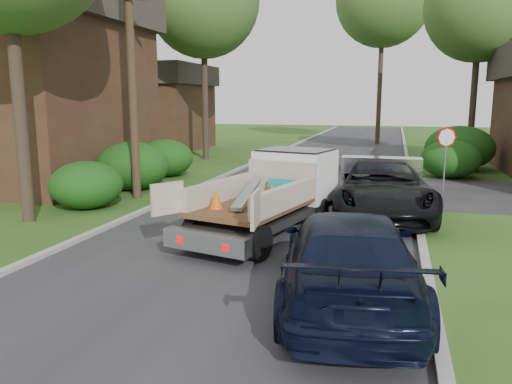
{
  "coord_description": "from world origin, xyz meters",
  "views": [
    {
      "loc": [
        3.35,
        -10.82,
        3.46
      ],
      "look_at": [
        0.07,
        0.97,
        1.2
      ],
      "focal_mm": 35.0,
      "sensor_mm": 36.0,
      "label": 1
    }
  ],
  "objects_px": {
    "tree_right_far": "(480,7)",
    "black_pickup": "(380,188)",
    "house_left_near": "(16,80)",
    "tree_left_far": "(203,1)",
    "utility_pole": "(131,49)",
    "house_left_far": "(152,106)",
    "navy_suv": "(348,258)",
    "stop_sign": "(446,146)",
    "flatbed_truck": "(279,188)"
  },
  "relations": [
    {
      "from": "utility_pole",
      "to": "black_pickup",
      "type": "distance_m",
      "value": 9.52
    },
    {
      "from": "tree_right_far",
      "to": "black_pickup",
      "type": "bearing_deg",
      "value": -106.25
    },
    {
      "from": "utility_pole",
      "to": "house_left_far",
      "type": "height_order",
      "value": "utility_pole"
    },
    {
      "from": "house_left_near",
      "to": "tree_right_far",
      "type": "bearing_deg",
      "value": 33.69
    },
    {
      "from": "utility_pole",
      "to": "stop_sign",
      "type": "bearing_deg",
      "value": 20.62
    },
    {
      "from": "black_pickup",
      "to": "tree_right_far",
      "type": "bearing_deg",
      "value": 67.23
    },
    {
      "from": "house_left_far",
      "to": "flatbed_truck",
      "type": "bearing_deg",
      "value": -55.1
    },
    {
      "from": "utility_pole",
      "to": "house_left_far",
      "type": "bearing_deg",
      "value": 115.23
    },
    {
      "from": "flatbed_truck",
      "to": "navy_suv",
      "type": "bearing_deg",
      "value": -49.76
    },
    {
      "from": "stop_sign",
      "to": "black_pickup",
      "type": "bearing_deg",
      "value": -116.22
    },
    {
      "from": "tree_left_far",
      "to": "tree_right_far",
      "type": "relative_size",
      "value": 1.06
    },
    {
      "from": "stop_sign",
      "to": "house_left_near",
      "type": "height_order",
      "value": "house_left_near"
    },
    {
      "from": "house_left_near",
      "to": "house_left_far",
      "type": "height_order",
      "value": "house_left_near"
    },
    {
      "from": "utility_pole",
      "to": "house_left_near",
      "type": "distance_m",
      "value": 6.88
    },
    {
      "from": "stop_sign",
      "to": "utility_pole",
      "type": "distance_m",
      "value": 11.91
    },
    {
      "from": "flatbed_truck",
      "to": "navy_suv",
      "type": "distance_m",
      "value": 5.1
    },
    {
      "from": "flatbed_truck",
      "to": "navy_suv",
      "type": "relative_size",
      "value": 1.07
    },
    {
      "from": "stop_sign",
      "to": "house_left_far",
      "type": "xyz_separation_m",
      "value": [
        -18.7,
        13.0,
        1.27
      ]
    },
    {
      "from": "stop_sign",
      "to": "navy_suv",
      "type": "xyz_separation_m",
      "value": [
        -2.52,
        -11.5,
        -0.98
      ]
    },
    {
      "from": "stop_sign",
      "to": "black_pickup",
      "type": "relative_size",
      "value": 0.41
    },
    {
      "from": "stop_sign",
      "to": "flatbed_truck",
      "type": "distance_m",
      "value": 8.46
    },
    {
      "from": "tree_left_far",
      "to": "navy_suv",
      "type": "height_order",
      "value": "tree_left_far"
    },
    {
      "from": "house_left_near",
      "to": "tree_right_far",
      "type": "relative_size",
      "value": 0.85
    },
    {
      "from": "stop_sign",
      "to": "navy_suv",
      "type": "relative_size",
      "value": 0.45
    },
    {
      "from": "navy_suv",
      "to": "black_pickup",
      "type": "bearing_deg",
      "value": -100.38
    },
    {
      "from": "house_left_far",
      "to": "black_pickup",
      "type": "xyz_separation_m",
      "value": [
        16.48,
        -17.5,
        -2.2
      ]
    },
    {
      "from": "house_left_near",
      "to": "tree_right_far",
      "type": "xyz_separation_m",
      "value": [
        19.5,
        13.0,
        4.2
      ]
    },
    {
      "from": "tree_left_far",
      "to": "navy_suv",
      "type": "xyz_separation_m",
      "value": [
        10.18,
        -19.5,
        -8.18
      ]
    },
    {
      "from": "black_pickup",
      "to": "utility_pole",
      "type": "bearing_deg",
      "value": 170.22
    },
    {
      "from": "stop_sign",
      "to": "house_left_far",
      "type": "height_order",
      "value": "house_left_far"
    },
    {
      "from": "tree_right_far",
      "to": "flatbed_truck",
      "type": "distance_m",
      "value": 20.64
    },
    {
      "from": "utility_pole",
      "to": "house_left_far",
      "type": "xyz_separation_m",
      "value": [
        -8.02,
        17.02,
        -2.12
      ]
    },
    {
      "from": "house_left_near",
      "to": "tree_left_far",
      "type": "xyz_separation_m",
      "value": [
        4.5,
        10.0,
        4.7
      ]
    },
    {
      "from": "stop_sign",
      "to": "tree_left_far",
      "type": "bearing_deg",
      "value": 147.79
    },
    {
      "from": "stop_sign",
      "to": "house_left_near",
      "type": "xyz_separation_m",
      "value": [
        -17.2,
        -2.0,
        2.5
      ]
    },
    {
      "from": "tree_right_far",
      "to": "tree_left_far",
      "type": "bearing_deg",
      "value": -168.69
    },
    {
      "from": "navy_suv",
      "to": "house_left_near",
      "type": "bearing_deg",
      "value": -40.82
    },
    {
      "from": "tree_left_far",
      "to": "flatbed_truck",
      "type": "distance_m",
      "value": 18.64
    },
    {
      "from": "tree_right_far",
      "to": "flatbed_truck",
      "type": "xyz_separation_m",
      "value": [
        -7.09,
        -17.94,
        -7.34
      ]
    },
    {
      "from": "tree_left_far",
      "to": "tree_right_far",
      "type": "xyz_separation_m",
      "value": [
        15.0,
        3.0,
        -0.5
      ]
    },
    {
      "from": "black_pickup",
      "to": "tree_left_far",
      "type": "bearing_deg",
      "value": 123.46
    },
    {
      "from": "utility_pole",
      "to": "black_pickup",
      "type": "bearing_deg",
      "value": -3.26
    },
    {
      "from": "utility_pole",
      "to": "black_pickup",
      "type": "relative_size",
      "value": 1.64
    },
    {
      "from": "navy_suv",
      "to": "tree_right_far",
      "type": "bearing_deg",
      "value": -110.0
    },
    {
      "from": "house_left_far",
      "to": "navy_suv",
      "type": "distance_m",
      "value": 29.45
    },
    {
      "from": "house_left_far",
      "to": "black_pickup",
      "type": "relative_size",
      "value": 1.24
    },
    {
      "from": "navy_suv",
      "to": "utility_pole",
      "type": "bearing_deg",
      "value": -50.42
    },
    {
      "from": "tree_left_far",
      "to": "tree_right_far",
      "type": "distance_m",
      "value": 15.31
    },
    {
      "from": "house_left_near",
      "to": "tree_left_far",
      "type": "bearing_deg",
      "value": 65.77
    },
    {
      "from": "utility_pole",
      "to": "flatbed_truck",
      "type": "distance_m",
      "value": 7.71
    }
  ]
}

